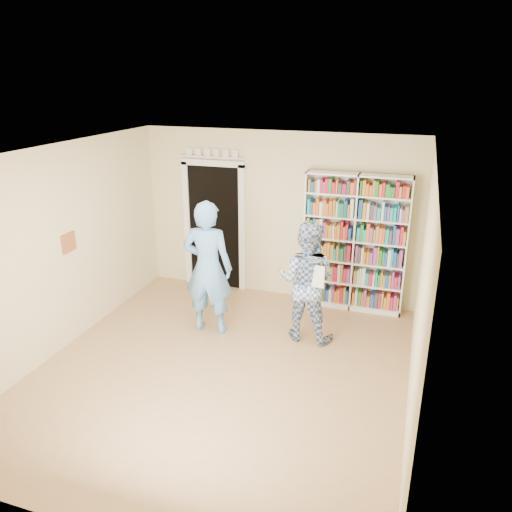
# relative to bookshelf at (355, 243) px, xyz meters

# --- Properties ---
(floor) EXTENTS (5.00, 5.00, 0.00)m
(floor) POSITION_rel_bookshelf_xyz_m (-1.27, -2.34, -1.08)
(floor) COLOR #A57F50
(floor) RESTS_ON ground
(ceiling) EXTENTS (5.00, 5.00, 0.00)m
(ceiling) POSITION_rel_bookshelf_xyz_m (-1.27, -2.34, 1.62)
(ceiling) COLOR white
(ceiling) RESTS_ON wall_back
(wall_back) EXTENTS (4.50, 0.00, 4.50)m
(wall_back) POSITION_rel_bookshelf_xyz_m (-1.27, 0.16, 0.27)
(wall_back) COLOR beige
(wall_back) RESTS_ON floor
(wall_left) EXTENTS (0.00, 5.00, 5.00)m
(wall_left) POSITION_rel_bookshelf_xyz_m (-3.52, -2.34, 0.27)
(wall_left) COLOR beige
(wall_left) RESTS_ON floor
(wall_right) EXTENTS (0.00, 5.00, 5.00)m
(wall_right) POSITION_rel_bookshelf_xyz_m (0.98, -2.34, 0.27)
(wall_right) COLOR beige
(wall_right) RESTS_ON floor
(bookshelf) EXTENTS (1.56, 0.29, 2.14)m
(bookshelf) POSITION_rel_bookshelf_xyz_m (0.00, 0.00, 0.00)
(bookshelf) COLOR white
(bookshelf) RESTS_ON floor
(doorway) EXTENTS (1.10, 0.08, 2.43)m
(doorway) POSITION_rel_bookshelf_xyz_m (-2.37, 0.13, 0.10)
(doorway) COLOR black
(doorway) RESTS_ON floor
(wall_art) EXTENTS (0.03, 0.25, 0.25)m
(wall_art) POSITION_rel_bookshelf_xyz_m (-3.50, -2.14, 0.32)
(wall_art) COLOR brown
(wall_art) RESTS_ON wall_left
(man_blue) EXTENTS (0.73, 0.51, 1.93)m
(man_blue) POSITION_rel_bookshelf_xyz_m (-1.83, -1.41, -0.12)
(man_blue) COLOR #649FDF
(man_blue) RESTS_ON floor
(man_plaid) EXTENTS (0.87, 0.71, 1.70)m
(man_plaid) POSITION_rel_bookshelf_xyz_m (-0.48, -1.17, -0.23)
(man_plaid) COLOR #2E518E
(man_plaid) RESTS_ON floor
(paper_sheet) EXTENTS (0.22, 0.04, 0.31)m
(paper_sheet) POSITION_rel_bookshelf_xyz_m (-0.30, -1.39, -0.05)
(paper_sheet) COLOR white
(paper_sheet) RESTS_ON man_plaid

